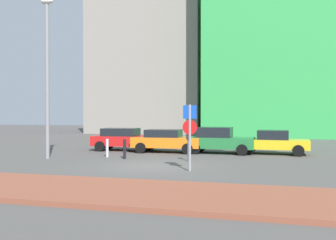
% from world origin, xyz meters
% --- Properties ---
extents(ground_plane, '(120.00, 120.00, 0.00)m').
position_xyz_m(ground_plane, '(0.00, 0.00, 0.00)').
color(ground_plane, '#4C4947').
extents(sidewalk_brick, '(40.00, 3.56, 0.14)m').
position_xyz_m(sidewalk_brick, '(0.00, -5.80, 0.07)').
color(sidewalk_brick, brown).
rests_on(sidewalk_brick, ground).
extents(parked_car_red, '(4.34, 2.16, 1.45)m').
position_xyz_m(parked_car_red, '(-3.82, 6.47, 0.77)').
color(parked_car_red, red).
rests_on(parked_car_red, ground).
extents(parked_car_orange, '(4.26, 2.20, 1.41)m').
position_xyz_m(parked_car_orange, '(-0.90, 6.08, 0.75)').
color(parked_car_orange, orange).
rests_on(parked_car_orange, ground).
extents(parked_car_green, '(4.08, 2.16, 1.57)m').
position_xyz_m(parked_car_green, '(2.33, 6.31, 0.80)').
color(parked_car_green, '#237238').
rests_on(parked_car_green, ground).
extents(parked_car_yellow, '(4.09, 2.10, 1.41)m').
position_xyz_m(parked_car_yellow, '(5.49, 6.60, 0.72)').
color(parked_car_yellow, gold).
rests_on(parked_car_yellow, ground).
extents(parking_sign_post, '(0.60, 0.10, 2.73)m').
position_xyz_m(parking_sign_post, '(2.01, -1.04, 1.71)').
color(parking_sign_post, gray).
rests_on(parking_sign_post, ground).
extents(parking_meter, '(0.18, 0.14, 1.36)m').
position_xyz_m(parking_meter, '(1.30, 2.14, 0.88)').
color(parking_meter, '#4C4C51').
rests_on(parking_meter, ground).
extents(street_lamp, '(0.70, 0.36, 8.42)m').
position_xyz_m(street_lamp, '(-6.08, 1.25, 4.85)').
color(street_lamp, gray).
rests_on(street_lamp, ground).
extents(traffic_bollard_near, '(0.16, 0.16, 1.03)m').
position_xyz_m(traffic_bollard_near, '(-2.13, 2.23, 0.51)').
color(traffic_bollard_near, black).
rests_on(traffic_bollard_near, ground).
extents(traffic_bollard_mid, '(0.15, 0.15, 1.00)m').
position_xyz_m(traffic_bollard_mid, '(-3.33, 2.70, 0.50)').
color(traffic_bollard_mid, '#B7B7BC').
rests_on(traffic_bollard_mid, ground).
extents(building_colorful_midrise, '(19.21, 12.12, 25.65)m').
position_xyz_m(building_colorful_midrise, '(8.31, 27.40, 12.83)').
color(building_colorful_midrise, green).
rests_on(building_colorful_midrise, ground).
extents(building_under_construction, '(14.39, 12.57, 17.21)m').
position_xyz_m(building_under_construction, '(-9.54, 31.60, 8.61)').
color(building_under_construction, gray).
rests_on(building_under_construction, ground).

